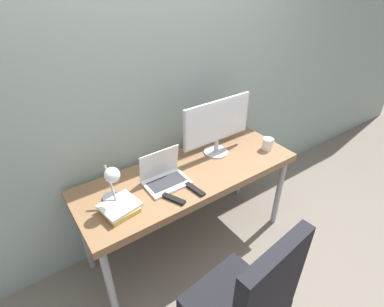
{
  "coord_description": "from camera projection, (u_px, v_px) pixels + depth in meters",
  "views": [
    {
      "loc": [
        -1.03,
        -1.18,
        2.13
      ],
      "look_at": [
        0.0,
        0.28,
        0.96
      ],
      "focal_mm": 28.0,
      "sensor_mm": 36.0,
      "label": 1
    }
  ],
  "objects": [
    {
      "name": "ground_plane",
      "position": [
        211.0,
        266.0,
        2.47
      ],
      "size": [
        12.0,
        12.0,
        0.0
      ],
      "primitive_type": "plane",
      "color": "#70665B"
    },
    {
      "name": "wall_back",
      "position": [
        160.0,
        91.0,
        2.24
      ],
      "size": [
        8.0,
        0.05,
        2.6
      ],
      "color": "gray",
      "rests_on": "ground_plane"
    },
    {
      "name": "desk",
      "position": [
        189.0,
        179.0,
        2.3
      ],
      "size": [
        1.72,
        0.63,
        0.78
      ],
      "color": "brown",
      "rests_on": "ground_plane"
    },
    {
      "name": "laptop",
      "position": [
        164.0,
        176.0,
        2.13
      ],
      "size": [
        0.31,
        0.23,
        0.24
      ],
      "color": "silver",
      "rests_on": "desk"
    },
    {
      "name": "monitor",
      "position": [
        217.0,
        124.0,
        2.34
      ],
      "size": [
        0.62,
        0.2,
        0.46
      ],
      "color": "#B7B7BC",
      "rests_on": "desk"
    },
    {
      "name": "desk_lamp",
      "position": [
        112.0,
        180.0,
        1.83
      ],
      "size": [
        0.11,
        0.22,
        0.32
      ],
      "color": "#4C4C51",
      "rests_on": "desk"
    },
    {
      "name": "office_chair",
      "position": [
        248.0,
        302.0,
        1.6
      ],
      "size": [
        0.6,
        0.61,
        1.1
      ],
      "color": "black",
      "rests_on": "ground_plane"
    },
    {
      "name": "book_stack",
      "position": [
        120.0,
        208.0,
        1.89
      ],
      "size": [
        0.26,
        0.23,
        0.06
      ],
      "color": "gold",
      "rests_on": "desk"
    },
    {
      "name": "tv_remote",
      "position": [
        195.0,
        189.0,
        2.07
      ],
      "size": [
        0.07,
        0.18,
        0.02
      ],
      "color": "black",
      "rests_on": "desk"
    },
    {
      "name": "media_remote",
      "position": [
        174.0,
        199.0,
        1.99
      ],
      "size": [
        0.11,
        0.17,
        0.02
      ],
      "color": "black",
      "rests_on": "desk"
    },
    {
      "name": "mug",
      "position": [
        268.0,
        144.0,
        2.5
      ],
      "size": [
        0.13,
        0.08,
        0.1
      ],
      "color": "silver",
      "rests_on": "desk"
    }
  ]
}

